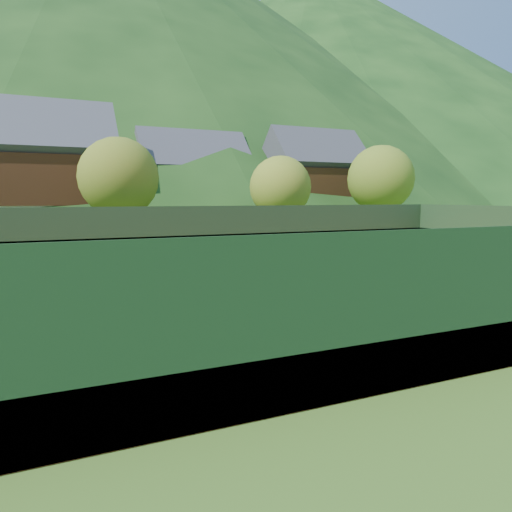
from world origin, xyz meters
name	(u,v)px	position (x,y,z in m)	size (l,w,h in m)	color
ground	(271,277)	(0.00, 0.00, 0.00)	(400.00, 400.00, 0.00)	#32541A
clay_court	(271,277)	(0.00, 0.00, 0.01)	(40.00, 24.00, 0.02)	#C24F1F
mountain_far	(104,53)	(10.00, 160.00, 55.00)	(280.00, 280.00, 110.00)	black
mountain_far_right	(312,90)	(90.00, 150.00, 47.50)	(260.00, 260.00, 95.00)	#153512
coach	(202,272)	(-3.88, -2.09, 0.82)	(0.58, 0.38, 1.60)	#184E9C
student_a	(296,256)	(1.97, 1.24, 0.71)	(0.68, 0.53, 1.39)	orange
student_b	(307,251)	(3.37, 2.64, 0.78)	(0.89, 0.37, 1.52)	orange
student_c	(359,249)	(6.92, 2.90, 0.67)	(0.63, 0.41, 1.29)	orange
student_d	(391,251)	(7.98, 1.45, 0.69)	(0.87, 0.50, 1.34)	orange
tennis_ball_0	(48,310)	(-9.17, -2.77, 0.05)	(0.07, 0.07, 0.07)	#CDF428
tennis_ball_1	(89,307)	(-7.95, -2.93, 0.05)	(0.07, 0.07, 0.07)	#CDF428
tennis_ball_2	(358,302)	(0.49, -5.87, 0.05)	(0.07, 0.07, 0.07)	#CDF428
tennis_ball_3	(294,286)	(-0.16, -2.52, 0.05)	(0.07, 0.07, 0.07)	#CDF428
tennis_ball_4	(351,287)	(1.86, -3.48, 0.05)	(0.07, 0.07, 0.07)	#CDF428
tennis_ball_5	(66,324)	(-8.70, -4.80, 0.05)	(0.07, 0.07, 0.07)	#CDF428
tennis_ball_6	(123,346)	(-7.48, -7.39, 0.05)	(0.07, 0.07, 0.07)	#CDF428
tennis_ball_7	(431,308)	(2.14, -7.50, 0.05)	(0.07, 0.07, 0.07)	#CDF428
tennis_ball_8	(419,307)	(1.88, -7.24, 0.05)	(0.07, 0.07, 0.07)	#CDF428
tennis_ball_9	(319,286)	(0.72, -2.95, 0.05)	(0.07, 0.07, 0.07)	#CDF428
tennis_ball_10	(262,285)	(-1.27, -1.84, 0.05)	(0.07, 0.07, 0.07)	#CDF428
tennis_ball_11	(191,293)	(-4.34, -2.16, 0.05)	(0.07, 0.07, 0.07)	#CDF428
tennis_ball_13	(300,348)	(-3.67, -9.29, 0.05)	(0.07, 0.07, 0.07)	#CDF428
tennis_ball_14	(303,294)	(-0.58, -3.97, 0.05)	(0.07, 0.07, 0.07)	#CDF428
tennis_ball_15	(402,284)	(4.19, -3.79, 0.05)	(0.07, 0.07, 0.07)	#CDF428
tennis_ball_16	(360,284)	(2.59, -3.13, 0.05)	(0.07, 0.07, 0.07)	#CDF428
tennis_ball_18	(459,285)	(6.14, -4.93, 0.05)	(0.07, 0.07, 0.07)	#CDF428
tennis_ball_19	(170,352)	(-6.55, -8.33, 0.05)	(0.07, 0.07, 0.07)	#CDF428
tennis_ball_20	(411,280)	(5.08, -3.35, 0.05)	(0.07, 0.07, 0.07)	#CDF428
tennis_ball_21	(234,329)	(-4.53, -7.17, 0.05)	(0.07, 0.07, 0.07)	#CDF428
tennis_ball_22	(481,320)	(2.43, -9.15, 0.05)	(0.07, 0.07, 0.07)	#CDF428
tennis_ball_23	(457,289)	(5.35, -5.60, 0.05)	(0.07, 0.07, 0.07)	#CDF428
tennis_ball_24	(415,318)	(0.78, -8.25, 0.05)	(0.07, 0.07, 0.07)	#CDF428
tennis_ball_25	(254,288)	(-1.77, -2.16, 0.05)	(0.07, 0.07, 0.07)	#CDF428
court_lines	(271,277)	(0.00, 0.00, 0.02)	(23.83, 11.03, 0.00)	white
tennis_net	(271,266)	(0.00, 0.00, 0.52)	(0.10, 12.07, 1.10)	black
perimeter_fence	(271,250)	(0.00, 0.00, 1.27)	(40.40, 24.24, 3.00)	black
ball_hopper	(67,292)	(-8.61, -3.77, 0.77)	(0.57, 0.57, 1.00)	black
chalet_left	(40,176)	(-10.00, 30.00, 5.65)	(13.80, 9.93, 12.92)	beige
chalet_mid	(192,186)	(6.00, 34.00, 4.99)	(12.65, 8.82, 11.45)	beige
chalet_right	(313,184)	(20.00, 30.00, 5.26)	(11.50, 8.82, 11.91)	beige
tree_b	(119,177)	(-4.00, 20.00, 5.19)	(6.40, 6.40, 8.40)	#402B19
tree_c	(280,187)	(10.00, 19.00, 4.54)	(5.60, 5.60, 7.35)	#432C1A
tree_d	(380,179)	(22.00, 20.00, 5.52)	(6.80, 6.80, 8.93)	#41291A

